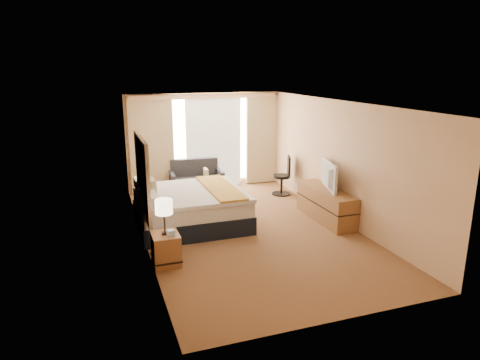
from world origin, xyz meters
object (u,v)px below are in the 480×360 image
object	(u,v)px
lamp_right	(143,175)
loveseat	(196,182)
media_dresser	(326,205)
bed	(190,207)
television	(325,176)
nightstand_left	(166,249)
lamp_left	(164,208)
nightstand_right	(147,205)
floor_lamp	(139,161)
desk_chair	(284,177)

from	to	relation	value
lamp_right	loveseat	bearing A→B (deg)	45.38
media_dresser	bed	distance (m)	2.96
loveseat	lamp_right	xyz separation A→B (m)	(-1.56, -1.58, 0.70)
television	lamp_right	bearing A→B (deg)	85.18
nightstand_left	lamp_left	xyz separation A→B (m)	(-0.00, -0.01, 0.75)
nightstand_right	floor_lamp	xyz separation A→B (m)	(-0.03, 0.85, 0.85)
lamp_right	television	xyz separation A→B (m)	(3.70, -1.42, 0.02)
media_dresser	television	distance (m)	0.66
television	nightstand_right	bearing A→B (deg)	85.01
bed	desk_chair	size ratio (longest dim) A/B	2.15
bed	television	size ratio (longest dim) A/B	2.11
bed	lamp_right	xyz separation A→B (m)	(-0.86, 0.81, 0.59)
nightstand_right	loveseat	distance (m)	2.20
media_dresser	lamp_right	xyz separation A→B (m)	(-3.75, 1.46, 0.63)
lamp_right	lamp_left	bearing A→B (deg)	-88.91
television	floor_lamp	bearing A→B (deg)	74.59
floor_lamp	media_dresser	bearing A→B (deg)	-31.66
media_dresser	bed	size ratio (longest dim) A/B	0.81
nightstand_right	floor_lamp	size ratio (longest dim) A/B	0.34
bed	nightstand_right	bearing A→B (deg)	135.33
media_dresser	floor_lamp	bearing A→B (deg)	148.34
media_dresser	television	bearing A→B (deg)	145.59
nightstand_left	television	bearing A→B (deg)	16.54
nightstand_left	lamp_left	bearing A→B (deg)	-102.34
lamp_right	bed	bearing A→B (deg)	-43.24
nightstand_left	bed	distance (m)	1.89
lamp_left	television	xyz separation A→B (m)	(3.65, 1.09, -0.02)
media_dresser	loveseat	size ratio (longest dim) A/B	1.26
nightstand_left	lamp_right	bearing A→B (deg)	91.12
television	bed	bearing A→B (deg)	93.97
lamp_left	lamp_right	distance (m)	2.51
lamp_right	nightstand_left	bearing A→B (deg)	-88.88
nightstand_left	loveseat	world-z (taller)	loveseat
bed	floor_lamp	world-z (taller)	floor_lamp
nightstand_right	bed	world-z (taller)	bed
loveseat	lamp_left	world-z (taller)	lamp_left
nightstand_left	floor_lamp	xyz separation A→B (m)	(-0.03, 3.35, 0.85)
desk_chair	lamp_left	xyz separation A→B (m)	(-3.64, -3.14, 0.56)
floor_lamp	lamp_left	size ratio (longest dim) A/B	2.61
media_dresser	loveseat	world-z (taller)	loveseat
floor_lamp	lamp_right	bearing A→B (deg)	-91.30
nightstand_right	lamp_right	bearing A→B (deg)	171.80
bed	lamp_left	bearing A→B (deg)	-115.37
desk_chair	lamp_right	bearing A→B (deg)	-150.87
media_dresser	nightstand_left	bearing A→B (deg)	-164.16
loveseat	desk_chair	xyz separation A→B (m)	(2.13, -0.96, 0.17)
nightstand_left	desk_chair	world-z (taller)	desk_chair
loveseat	desk_chair	size ratio (longest dim) A/B	1.38
nightstand_right	loveseat	size ratio (longest dim) A/B	0.38
media_dresser	television	size ratio (longest dim) A/B	1.71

